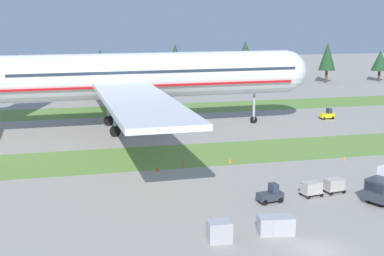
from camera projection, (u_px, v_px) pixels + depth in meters
ground_plane at (317, 250)px, 44.28m from camera, size 400.00×400.00×0.00m
grass_strip_near at (213, 154)px, 74.68m from camera, size 320.00×12.28×0.01m
grass_strip_far at (164, 109)px, 109.46m from camera, size 320.00×12.28×0.01m
airliner at (126, 76)px, 87.95m from camera, size 64.02×78.94×25.26m
baggage_tug at (271, 195)px, 55.25m from camera, size 2.78×1.71×1.97m
cargo_dolly_lead at (312, 188)px, 57.15m from camera, size 2.42×1.85×1.55m
cargo_dolly_second at (334, 184)px, 58.26m from camera, size 2.42×1.85×1.55m
pushback_tractor at (327, 115)px, 99.02m from camera, size 2.64×1.37×1.97m
uld_container_0 at (219, 231)px, 45.81m from camera, size 2.06×1.67×1.78m
uld_container_1 at (282, 225)px, 47.41m from camera, size 2.20×1.86×1.60m
uld_container_2 at (270, 225)px, 47.38m from camera, size 2.18×1.84×1.57m
taxiway_marker_0 at (344, 158)px, 71.46m from camera, size 0.44×0.44×0.53m
taxiway_marker_1 at (157, 169)px, 66.34m from camera, size 0.44×0.44×0.63m
taxiway_marker_2 at (230, 160)px, 70.07m from camera, size 0.44×0.44×0.65m
taxiway_marker_3 at (183, 164)px, 68.41m from camera, size 0.44×0.44×0.51m
distant_tree_line at (128, 62)px, 138.20m from camera, size 142.24×10.68×11.87m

